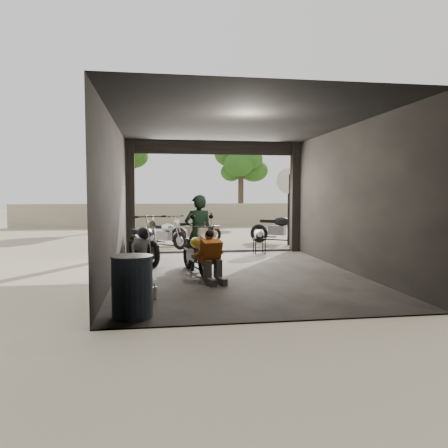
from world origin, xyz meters
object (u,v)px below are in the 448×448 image
object	(u,v)px
outside_bike_c	(278,226)
helmet	(259,234)
outside_bike_b	(196,228)
main_bike	(196,249)
stool	(259,241)
oil_drum	(132,287)
sign_post	(289,193)
mechanic	(213,259)
left_bike	(143,239)
rider	(198,233)
outside_bike_a	(165,232)

from	to	relation	value
outside_bike_c	helmet	world-z (taller)	outside_bike_c
outside_bike_b	helmet	xyz separation A→B (m)	(1.51, -3.03, 0.05)
main_bike	stool	world-z (taller)	main_bike
oil_drum	sign_post	world-z (taller)	sign_post
outside_bike_b	mechanic	world-z (taller)	outside_bike_b
left_bike	mechanic	xyz separation A→B (m)	(1.38, -2.77, -0.11)
mechanic	helmet	distance (m)	4.21
outside_bike_c	mechanic	xyz separation A→B (m)	(-3.07, -6.32, -0.12)
outside_bike_b	outside_bike_c	distance (m)	2.83
stool	helmet	size ratio (longest dim) A/B	1.69
helmet	oil_drum	size ratio (longest dim) A/B	0.31
outside_bike_b	helmet	bearing A→B (deg)	-163.48
outside_bike_c	rider	xyz separation A→B (m)	(-3.21, -4.88, 0.24)
main_bike	left_bike	distance (m)	1.96
left_bike	outside_bike_b	distance (m)	4.40
outside_bike_a	outside_bike_b	xyz separation A→B (m)	(1.08, 1.19, 0.01)
left_bike	rider	world-z (taller)	rider
left_bike	outside_bike_c	xyz separation A→B (m)	(4.45, 3.55, 0.01)
mechanic	outside_bike_a	bearing A→B (deg)	82.29
main_bike	helmet	world-z (taller)	main_bike
main_bike	mechanic	distance (m)	1.22
main_bike	oil_drum	xyz separation A→B (m)	(-1.17, -3.28, -0.10)
helmet	stool	bearing A→B (deg)	58.89
oil_drum	sign_post	xyz separation A→B (m)	(4.67, 7.93, 1.32)
helmet	sign_post	world-z (taller)	sign_post
left_bike	oil_drum	distance (m)	4.86
outside_bike_b	stool	world-z (taller)	outside_bike_b
outside_bike_a	outside_bike_b	distance (m)	1.61
sign_post	outside_bike_a	bearing A→B (deg)	167.87
rider	oil_drum	xyz separation A→B (m)	(-1.25, -3.53, -0.41)
helmet	main_bike	bearing A→B (deg)	-134.73
left_bike	main_bike	bearing A→B (deg)	-74.42
mechanic	sign_post	distance (m)	6.82
sign_post	outside_bike_b	bearing A→B (deg)	146.79
left_bike	outside_bike_a	xyz separation A→B (m)	(0.59, 2.88, -0.08)
mechanic	oil_drum	world-z (taller)	mechanic
main_bike	left_bike	bearing A→B (deg)	115.19
outside_bike_a	stool	size ratio (longest dim) A/B	3.36
main_bike	mechanic	world-z (taller)	main_bike
left_bike	oil_drum	xyz separation A→B (m)	(0.00, -4.86, -0.17)
outside_bike_b	stool	size ratio (longest dim) A/B	3.43
stool	helmet	bearing A→B (deg)	-113.99
helmet	rider	bearing A→B (deg)	-136.42
rider	helmet	world-z (taller)	rider
main_bike	stool	distance (m)	3.35
left_bike	outside_bike_b	world-z (taller)	left_bike
stool	mechanic	bearing A→B (deg)	-115.28
main_bike	stool	bearing A→B (deg)	41.13
rider	oil_drum	world-z (taller)	rider
stool	main_bike	bearing A→B (deg)	-127.42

